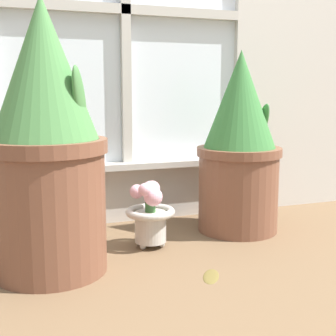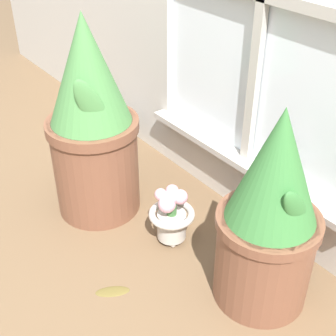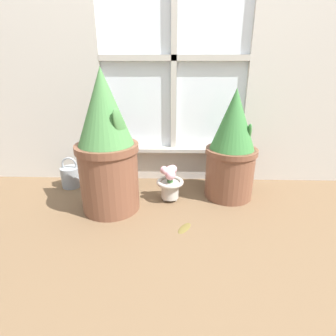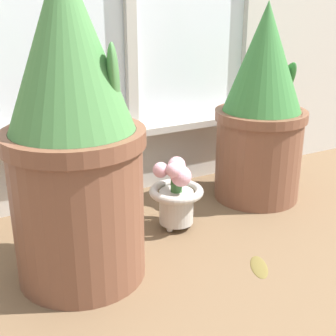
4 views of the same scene
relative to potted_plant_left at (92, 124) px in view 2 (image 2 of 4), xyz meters
name	(u,v)px [view 2 (image 2 of 4)]	position (x,y,z in m)	size (l,w,h in m)	color
ground_plane	(111,275)	(0.35, -0.16, -0.37)	(10.00, 10.00, 0.00)	brown
potted_plant_left	(92,124)	(0.00, 0.00, 0.00)	(0.34, 0.34, 0.77)	brown
potted_plant_right	(270,217)	(0.70, 0.17, -0.06)	(0.31, 0.31, 0.66)	brown
flower_vase	(171,214)	(0.33, 0.10, -0.25)	(0.16, 0.16, 0.22)	#BCB7AD
watering_can	(115,135)	(-0.34, 0.28, -0.29)	(0.23, 0.13, 0.21)	gray
fallen_leaf	(113,291)	(0.41, -0.20, -0.36)	(0.09, 0.12, 0.01)	brown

